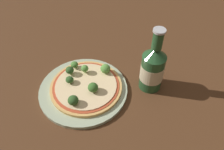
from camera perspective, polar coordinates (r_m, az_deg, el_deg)
ground_plane at (r=0.70m, az=-6.38°, el=-3.29°), size 3.00×3.00×0.00m
plate at (r=0.69m, az=-7.51°, el=-3.78°), size 0.27×0.27×0.01m
pizza at (r=0.68m, az=-6.78°, el=-2.95°), size 0.22×0.22×0.01m
broccoli_floret_0 at (r=0.65m, az=-4.99°, el=-3.26°), size 0.03×0.03×0.03m
broccoli_floret_1 at (r=0.68m, az=-11.01°, el=-1.21°), size 0.02×0.02×0.02m
broccoli_floret_2 at (r=0.70m, az=-7.13°, el=1.68°), size 0.02×0.02×0.03m
broccoli_floret_3 at (r=0.63m, az=-10.12°, el=-6.52°), size 0.03×0.03×0.03m
broccoli_floret_4 at (r=0.70m, az=-10.99°, el=1.23°), size 0.03×0.03×0.03m
broccoli_floret_5 at (r=0.70m, az=-1.73°, el=1.67°), size 0.03×0.03×0.03m
broccoli_floret_6 at (r=0.72m, az=-9.79°, el=2.70°), size 0.02×0.02×0.02m
beer_bottle at (r=0.66m, az=10.55°, el=1.88°), size 0.07×0.07×0.21m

